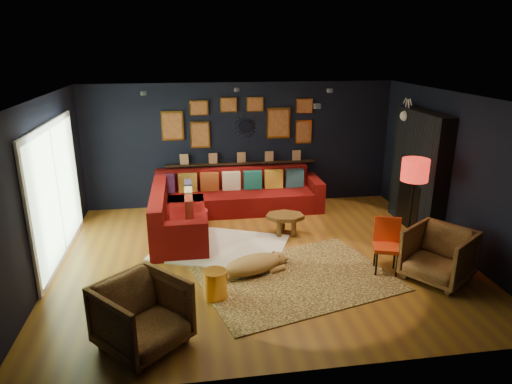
{
  "coord_description": "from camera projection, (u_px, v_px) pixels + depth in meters",
  "views": [
    {
      "loc": [
        -1.12,
        -6.68,
        3.35
      ],
      "look_at": [
        -0.05,
        0.3,
        1.04
      ],
      "focal_mm": 32.0,
      "sensor_mm": 36.0,
      "label": 1
    }
  ],
  "objects": [
    {
      "name": "floor",
      "position": [
        262.0,
        258.0,
        7.48
      ],
      "size": [
        6.5,
        6.5,
        0.0
      ],
      "primitive_type": "plane",
      "color": "brown",
      "rests_on": "ground"
    },
    {
      "name": "room_walls",
      "position": [
        262.0,
        164.0,
        6.99
      ],
      "size": [
        6.5,
        6.5,
        6.5
      ],
      "color": "black",
      "rests_on": "ground"
    },
    {
      "name": "sectional",
      "position": [
        216.0,
        205.0,
        8.99
      ],
      "size": [
        3.41,
        2.69,
        0.86
      ],
      "color": "#660A0A",
      "rests_on": "ground"
    },
    {
      "name": "ledge",
      "position": [
        241.0,
        163.0,
        9.71
      ],
      "size": [
        3.2,
        0.12,
        0.04
      ],
      "primitive_type": "cube",
      "color": "black",
      "rests_on": "room_walls"
    },
    {
      "name": "gallery_wall",
      "position": [
        240.0,
        121.0,
        9.47
      ],
      "size": [
        3.15,
        0.04,
        1.02
      ],
      "color": "gold",
      "rests_on": "room_walls"
    },
    {
      "name": "sunburst_mirror",
      "position": [
        245.0,
        126.0,
        9.52
      ],
      "size": [
        0.47,
        0.16,
        0.47
      ],
      "color": "silver",
      "rests_on": "room_walls"
    },
    {
      "name": "fireplace",
      "position": [
        418.0,
        175.0,
        8.46
      ],
      "size": [
        0.31,
        1.6,
        2.2
      ],
      "color": "black",
      "rests_on": "ground"
    },
    {
      "name": "deer_head",
      "position": [
        414.0,
        116.0,
        8.61
      ],
      "size": [
        0.5,
        0.28,
        0.45
      ],
      "color": "white",
      "rests_on": "fireplace"
    },
    {
      "name": "sliding_door",
      "position": [
        56.0,
        192.0,
        7.24
      ],
      "size": [
        0.06,
        2.8,
        2.2
      ],
      "color": "white",
      "rests_on": "ground"
    },
    {
      "name": "ceiling_spots",
      "position": [
        254.0,
        94.0,
        7.44
      ],
      "size": [
        3.3,
        2.5,
        0.06
      ],
      "color": "black",
      "rests_on": "room_walls"
    },
    {
      "name": "shag_rug",
      "position": [
        221.0,
        247.0,
        7.83
      ],
      "size": [
        2.55,
        2.24,
        0.03
      ],
      "primitive_type": "cube",
      "rotation": [
        0.0,
        0.0,
        -0.4
      ],
      "color": "white",
      "rests_on": "ground"
    },
    {
      "name": "leopard_rug",
      "position": [
        297.0,
        278.0,
        6.81
      ],
      "size": [
        3.18,
        2.63,
        0.02
      ],
      "primitive_type": "cube",
      "rotation": [
        0.0,
        0.0,
        0.27
      ],
      "color": "tan",
      "rests_on": "ground"
    },
    {
      "name": "coffee_table",
      "position": [
        285.0,
        218.0,
        8.3
      ],
      "size": [
        0.8,
        0.65,
        0.36
      ],
      "rotation": [
        0.0,
        0.0,
        -0.16
      ],
      "color": "brown",
      "rests_on": "shag_rug"
    },
    {
      "name": "pouf",
      "position": [
        193.0,
        220.0,
        8.54
      ],
      "size": [
        0.54,
        0.54,
        0.36
      ],
      "primitive_type": "cylinder",
      "color": "maroon",
      "rests_on": "shag_rug"
    },
    {
      "name": "armchair_left",
      "position": [
        142.0,
        312.0,
        5.17
      ],
      "size": [
        1.2,
        1.19,
        0.9
      ],
      "primitive_type": "imported",
      "rotation": [
        0.0,
        0.0,
        0.74
      ],
      "color": "#CD8845",
      "rests_on": "ground"
    },
    {
      "name": "armchair_right",
      "position": [
        439.0,
        253.0,
        6.67
      ],
      "size": [
        1.14,
        1.15,
        0.87
      ],
      "primitive_type": "imported",
      "rotation": [
        0.0,
        0.0,
        -0.95
      ],
      "color": "#CD8845",
      "rests_on": "ground"
    },
    {
      "name": "gold_stool",
      "position": [
        215.0,
        284.0,
        6.25
      ],
      "size": [
        0.33,
        0.33,
        0.41
      ],
      "primitive_type": "cylinder",
      "color": "gold",
      "rests_on": "ground"
    },
    {
      "name": "orange_chair",
      "position": [
        387.0,
        241.0,
        6.92
      ],
      "size": [
        0.5,
        0.5,
        0.84
      ],
      "rotation": [
        0.0,
        0.0,
        -0.32
      ],
      "color": "black",
      "rests_on": "ground"
    },
    {
      "name": "floor_lamp",
      "position": [
        415.0,
        174.0,
        7.38
      ],
      "size": [
        0.44,
        0.44,
        1.59
      ],
      "color": "black",
      "rests_on": "ground"
    },
    {
      "name": "dog",
      "position": [
        253.0,
        261.0,
        6.89
      ],
      "size": [
        1.42,
        1.04,
        0.4
      ],
      "primitive_type": null,
      "rotation": [
        0.0,
        0.0,
        0.36
      ],
      "color": "#A78348",
      "rests_on": "leopard_rug"
    }
  ]
}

